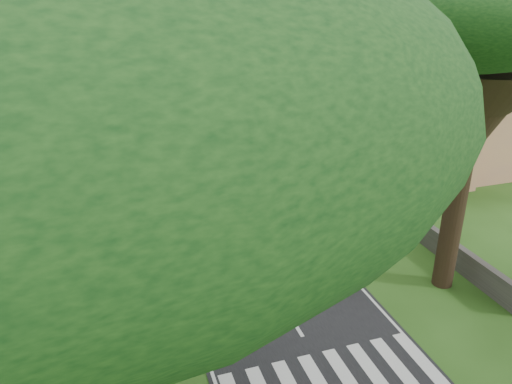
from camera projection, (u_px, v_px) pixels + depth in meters
name	position (u px, v px, depth m)	size (l,w,h in m)	color
ground	(308.00, 346.00, 18.90)	(140.00, 140.00, 0.00)	#264B15
road	(186.00, 150.00, 40.78)	(8.00, 120.00, 0.04)	black
crosswalk	(331.00, 383.00, 17.15)	(8.00, 3.00, 0.01)	silver
property_wall	(293.00, 136.00, 42.23)	(0.35, 50.00, 1.20)	#383533
church	(406.00, 84.00, 40.91)	(14.00, 24.00, 11.60)	tan
pole_near	(367.00, 173.00, 24.08)	(1.60, 0.24, 8.00)	gray
pole_mid	(246.00, 92.00, 41.59)	(1.60, 0.24, 8.00)	gray
pole_far	(197.00, 59.00, 59.10)	(1.60, 0.24, 8.00)	gray
tree_l_near	(39.00, 91.00, 9.00)	(14.89, 14.89, 14.17)	black
tree_r_mida	(305.00, 14.00, 34.52)	(14.71, 14.71, 13.86)	black
coach_bus	(274.00, 198.00, 27.23)	(3.23, 11.59, 3.38)	silver
distant_car_a	(152.00, 110.00, 50.36)	(1.55, 3.86, 1.32)	silver
distant_car_b	(138.00, 77.00, 66.80)	(1.59, 4.55, 1.50)	navy
distant_car_c	(154.00, 73.00, 70.08)	(1.94, 4.78, 1.39)	maroon
pedestrian	(106.00, 251.00, 23.96)	(0.57, 0.38, 1.57)	black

